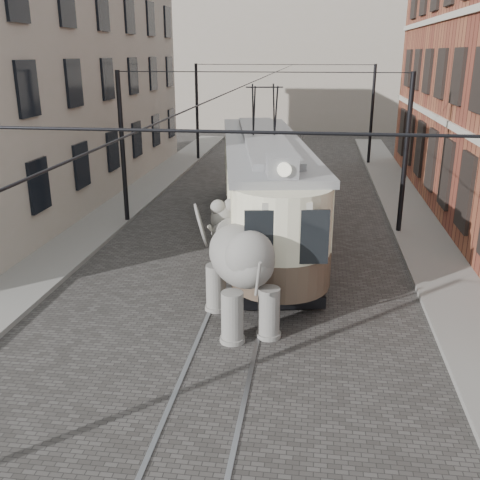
# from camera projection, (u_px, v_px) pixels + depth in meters

# --- Properties ---
(ground) EXTENTS (120.00, 120.00, 0.00)m
(ground) POSITION_uv_depth(u_px,v_px,m) (244.00, 289.00, 16.24)
(ground) COLOR #3F3C3A
(tram_rails) EXTENTS (1.54, 80.00, 0.02)m
(tram_rails) POSITION_uv_depth(u_px,v_px,m) (244.00, 289.00, 16.24)
(tram_rails) COLOR slate
(tram_rails) RESTS_ON ground
(sidewalk_right) EXTENTS (2.00, 60.00, 0.15)m
(sidewalk_right) POSITION_uv_depth(u_px,v_px,m) (456.00, 299.00, 15.45)
(sidewalk_right) COLOR slate
(sidewalk_right) RESTS_ON ground
(sidewalk_left) EXTENTS (2.00, 60.00, 0.15)m
(sidewalk_left) POSITION_uv_depth(u_px,v_px,m) (36.00, 275.00, 17.05)
(sidewalk_left) COLOR slate
(sidewalk_left) RESTS_ON ground
(stucco_building) EXTENTS (7.00, 24.00, 10.00)m
(stucco_building) POSITION_uv_depth(u_px,v_px,m) (36.00, 90.00, 25.43)
(stucco_building) COLOR gray
(stucco_building) RESTS_ON ground
(distant_block) EXTENTS (28.00, 10.00, 14.00)m
(distant_block) POSITION_uv_depth(u_px,v_px,m) (299.00, 49.00, 51.51)
(distant_block) COLOR gray
(distant_block) RESTS_ON ground
(catenary) EXTENTS (11.00, 30.20, 6.00)m
(catenary) POSITION_uv_depth(u_px,v_px,m) (256.00, 158.00, 19.99)
(catenary) COLOR black
(catenary) RESTS_ON ground
(tram) EXTENTS (5.18, 14.17, 5.51)m
(tram) POSITION_uv_depth(u_px,v_px,m) (264.00, 163.00, 20.39)
(tram) COLOR beige
(tram) RESTS_ON ground
(elephant) EXTENTS (4.16, 5.29, 2.85)m
(elephant) POSITION_uv_depth(u_px,v_px,m) (241.00, 271.00, 13.80)
(elephant) COLOR slate
(elephant) RESTS_ON ground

